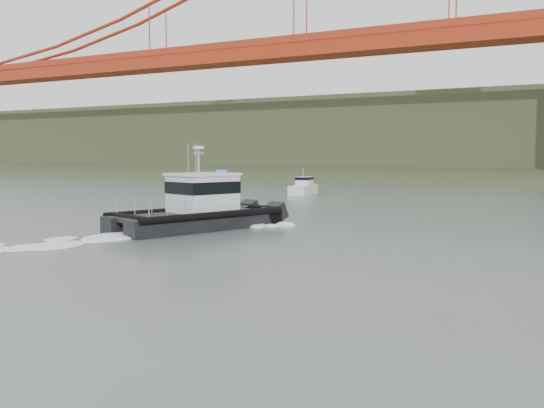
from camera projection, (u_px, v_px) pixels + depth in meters
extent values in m
plane|color=slate|center=(170.00, 279.00, 23.47)|extent=(400.00, 400.00, 0.00)
cube|color=#374728|center=(499.00, 183.00, 104.45)|extent=(500.00, 44.72, 16.25)
cube|color=#374728|center=(518.00, 149.00, 128.61)|extent=(500.00, 70.00, 18.00)
cube|color=#374728|center=(530.00, 130.00, 150.20)|extent=(500.00, 60.00, 16.00)
cube|color=#AB2D15|center=(487.00, 36.00, 87.70)|extent=(260.00, 6.00, 2.20)
cube|color=black|center=(184.00, 220.00, 40.38)|extent=(5.03, 11.26, 1.25)
cube|color=black|center=(210.00, 224.00, 38.33)|extent=(5.03, 11.26, 1.25)
cube|color=black|center=(190.00, 215.00, 38.96)|extent=(7.18, 10.70, 0.26)
cube|color=silver|center=(203.00, 194.00, 39.56)|extent=(4.18, 4.56, 2.39)
cube|color=black|center=(203.00, 187.00, 39.53)|extent=(4.26, 4.64, 0.78)
cube|color=silver|center=(203.00, 174.00, 39.46)|extent=(4.44, 4.83, 0.17)
cylinder|color=#999BA1|center=(199.00, 161.00, 39.18)|extent=(0.17, 0.17, 1.87)
cylinder|color=white|center=(198.00, 147.00, 39.11)|extent=(0.73, 0.73, 0.19)
cube|color=silver|center=(303.00, 190.00, 73.34)|extent=(2.96, 6.37, 1.23)
cube|color=silver|center=(304.00, 182.00, 73.74)|extent=(1.99, 2.67, 1.23)
cube|color=black|center=(304.00, 178.00, 73.71)|extent=(2.05, 2.73, 0.36)
cylinder|color=#999BA1|center=(303.00, 173.00, 73.17)|extent=(0.08, 0.08, 1.23)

